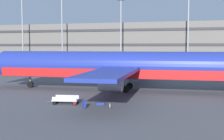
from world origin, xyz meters
TOP-DOWN VIEW (x-y plane):
  - ground_plane at (0.00, 0.00)m, footprint 600.00×600.00m
  - terminal_structure at (0.00, 51.47)m, footprint 138.31×15.67m
  - airliner at (1.26, -1.95)m, footprint 39.64×32.04m
  - light_mast_far_left at (-38.68, 38.97)m, footprint 1.80×0.50m
  - light_mast_left at (-25.80, 38.97)m, footprint 1.80×0.50m
  - light_mast_center_left at (-8.36, 38.97)m, footprint 1.80×0.50m
  - light_mast_center_right at (9.47, 38.97)m, footprint 1.80×0.50m
  - suitcase_large at (0.44, -13.77)m, footprint 0.47×0.51m
  - suitcase_scuffed at (1.48, -11.78)m, footprint 0.87×0.55m
  - backpack_orange at (-0.92, -12.75)m, footprint 0.42×0.37m
  - backpack_silver at (2.80, -13.08)m, footprint 0.28×0.34m
  - baggage_cart at (-2.11, -12.31)m, footprint 3.36×1.68m

SIDE VIEW (x-z plane):
  - ground_plane at x=0.00m, z-range 0.00..0.00m
  - suitcase_scuffed at x=1.48m, z-range 0.00..0.23m
  - backpack_orange at x=-0.92m, z-range -0.03..0.42m
  - backpack_silver at x=2.80m, z-range -0.03..0.48m
  - suitcase_large at x=0.44m, z-range -0.08..0.85m
  - baggage_cart at x=-2.11m, z-range 0.02..0.84m
  - airliner at x=1.26m, z-range -2.11..8.56m
  - terminal_structure at x=0.00m, z-range 0.00..12.85m
  - light_mast_center_left at x=-8.36m, z-range 1.64..20.69m
  - light_mast_left at x=-25.80m, z-range 1.67..22.12m
  - light_mast_center_right at x=9.47m, z-range 1.67..22.36m
  - light_mast_far_left at x=-38.68m, z-range 1.71..24.74m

